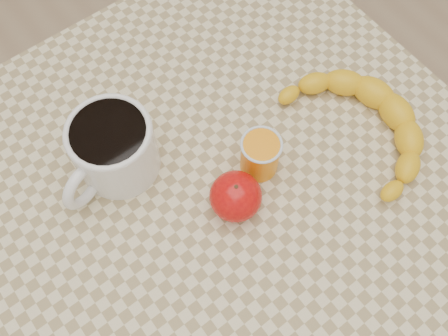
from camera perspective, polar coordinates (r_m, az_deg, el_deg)
ground at (r=1.49m, az=0.00°, el=-12.78°), size 3.00×3.00×0.00m
table at (r=0.85m, az=0.00°, el=-3.04°), size 0.80×0.80×0.75m
coffee_mug at (r=0.75m, az=-12.64°, el=2.24°), size 0.19×0.16×0.11m
orange_juice_glass at (r=0.75m, az=4.15°, el=1.52°), size 0.06×0.06×0.07m
apple at (r=0.72m, az=1.34°, el=-3.26°), size 0.08×0.08×0.07m
banana at (r=0.81m, az=15.51°, el=4.66°), size 0.28×0.35×0.05m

